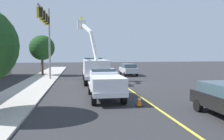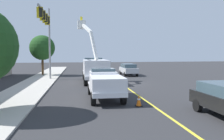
{
  "view_description": "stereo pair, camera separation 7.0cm",
  "coord_description": "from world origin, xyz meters",
  "views": [
    {
      "loc": [
        -22.8,
        5.26,
        3.19
      ],
      "look_at": [
        0.99,
        0.8,
        1.4
      ],
      "focal_mm": 35.45,
      "sensor_mm": 36.0,
      "label": 1
    },
    {
      "loc": [
        -22.81,
        5.2,
        3.19
      ],
      "look_at": [
        0.99,
        0.8,
        1.4
      ],
      "focal_mm": 35.45,
      "sensor_mm": 36.0,
      "label": 2
    }
  ],
  "objects": [
    {
      "name": "street_tree_right",
      "position": [
        10.53,
        9.3,
        4.05
      ],
      "size": [
        3.59,
        3.59,
        5.86
      ],
      "color": "brown",
      "rests_on": "ground"
    },
    {
      "name": "utility_bucket_truck",
      "position": [
        1.96,
        2.63,
        1.62
      ],
      "size": [
        8.27,
        3.23,
        7.4
      ],
      "color": "white",
      "rests_on": "ground"
    },
    {
      "name": "service_pickup_truck",
      "position": [
        -7.55,
        2.89,
        1.12
      ],
      "size": [
        5.66,
        2.32,
        2.06
      ],
      "color": "white",
      "rests_on": "ground"
    },
    {
      "name": "sidewalk_far_side",
      "position": [
        0.27,
        8.92,
        0.06
      ],
      "size": [
        60.08,
        5.39,
        0.12
      ],
      "primitive_type": "cube",
      "rotation": [
        0.0,
        0.0,
        -0.03
      ],
      "color": "#B2ADA3",
      "rests_on": "ground"
    },
    {
      "name": "passing_minivan",
      "position": [
        8.76,
        -3.09,
        0.97
      ],
      "size": [
        4.85,
        2.07,
        1.69
      ],
      "color": "silver",
      "rests_on": "ground"
    },
    {
      "name": "traffic_signal_mast",
      "position": [
        2.77,
        7.83,
        6.05
      ],
      "size": [
        7.6,
        0.71,
        8.64
      ],
      "color": "gray",
      "rests_on": "ground"
    },
    {
      "name": "traffic_cone_leading",
      "position": [
        -10.11,
        1.2,
        0.34
      ],
      "size": [
        0.4,
        0.4,
        0.7
      ],
      "color": "black",
      "rests_on": "ground"
    },
    {
      "name": "ground",
      "position": [
        0.0,
        0.0,
        0.0
      ],
      "size": [
        120.0,
        120.0,
        0.0
      ],
      "primitive_type": "plane",
      "color": "#2D2D30"
    },
    {
      "name": "lane_centre_stripe",
      "position": [
        0.0,
        0.0,
        0.0
      ],
      "size": [
        49.98,
        1.65,
        0.01
      ],
      "primitive_type": "cube",
      "rotation": [
        0.0,
        0.0,
        -0.03
      ],
      "color": "yellow",
      "rests_on": "ground"
    },
    {
      "name": "traffic_cone_mid_front",
      "position": [
        5.54,
        0.62,
        0.4
      ],
      "size": [
        0.4,
        0.4,
        0.81
      ],
      "color": "black",
      "rests_on": "ground"
    }
  ]
}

